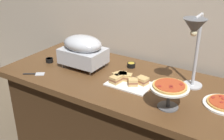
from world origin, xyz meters
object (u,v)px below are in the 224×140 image
sauce_cup_near (49,60)px  sauce_cup_far (131,65)px  serving_spatula (35,74)px  sandwich_platter (127,80)px  pizza_plate_center (169,89)px  pizza_plate_front (223,104)px  chafing_dish (83,50)px  heat_lamp (195,35)px

sauce_cup_near → sauce_cup_far: bearing=23.3°
sauce_cup_near → serving_spatula: 0.26m
sauce_cup_far → serving_spatula: bearing=-137.9°
sauce_cup_far → sandwich_platter: bearing=-67.8°
pizza_plate_center → serving_spatula: 1.09m
pizza_plate_front → sauce_cup_far: sauce_cup_far is taller
sauce_cup_near → sauce_cup_far: 0.72m
sandwich_platter → sauce_cup_near: size_ratio=5.02×
chafing_dish → heat_lamp: (0.88, 0.03, 0.27)m
serving_spatula → sauce_cup_far: bearing=42.1°
sauce_cup_near → serving_spatula: bearing=-73.0°
pizza_plate_center → sauce_cup_far: 0.66m
pizza_plate_front → serving_spatula: pizza_plate_front is taller
pizza_plate_center → chafing_dish: bearing=165.2°
sandwich_platter → sauce_cup_far: 0.30m
pizza_plate_front → sauce_cup_far: size_ratio=3.75×
heat_lamp → serving_spatula: heat_lamp is taller
pizza_plate_front → sandwich_platter: bearing=-175.4°
sandwich_platter → sauce_cup_near: (-0.77, -0.01, -0.01)m
chafing_dish → pizza_plate_center: bearing=-14.8°
sauce_cup_near → heat_lamp: bearing=5.2°
sauce_cup_near → sauce_cup_far: (0.66, 0.28, 0.00)m
chafing_dish → sauce_cup_near: chafing_dish is taller
chafing_dish → sandwich_platter: (0.46, -0.07, -0.13)m
sandwich_platter → sauce_cup_near: 0.77m
pizza_plate_front → pizza_plate_center: size_ratio=1.06×
pizza_plate_center → sauce_cup_far: bearing=139.1°
pizza_plate_center → sauce_cup_near: 1.17m
pizza_plate_center → sauce_cup_far: size_ratio=3.53×
pizza_plate_front → chafing_dish: bearing=179.3°
chafing_dish → pizza_plate_center: size_ratio=1.47×
heat_lamp → sandwich_platter: bearing=-167.1°
pizza_plate_center → pizza_plate_front: bearing=35.2°
sauce_cup_far → sauce_cup_near: bearing=-156.7°
sandwich_platter → sauce_cup_far: sandwich_platter is taller
sauce_cup_far → heat_lamp: bearing=-18.1°
chafing_dish → sauce_cup_far: chafing_dish is taller
chafing_dish → serving_spatula: size_ratio=2.22×
chafing_dish → sandwich_platter: size_ratio=1.11×
serving_spatula → sauce_cup_near: bearing=107.0°
pizza_plate_center → sauce_cup_near: (-1.15, 0.14, -0.11)m
sauce_cup_near → serving_spatula: (0.07, -0.25, -0.02)m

